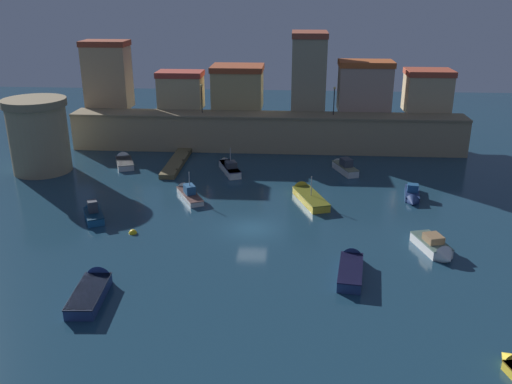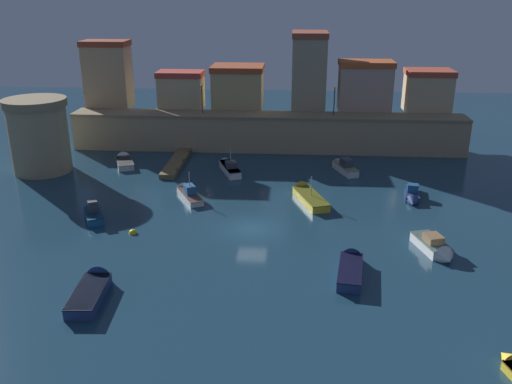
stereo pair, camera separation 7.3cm
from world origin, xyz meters
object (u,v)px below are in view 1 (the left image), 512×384
Objects in this scene: moored_boat_3 at (343,166)px; moored_boat_9 at (124,161)px; moored_boat_4 at (307,195)px; moored_boat_1 at (436,248)px; moored_boat_8 at (412,195)px; moored_boat_5 at (351,266)px; moored_boat_7 at (94,287)px; moored_boat_6 at (93,213)px; moored_boat_0 at (187,192)px; moored_boat_2 at (228,167)px; fortress_tower at (39,135)px; quay_lamp_1 at (334,96)px; quay_lamp_0 at (202,94)px; mooring_buoy_0 at (133,233)px.

moored_boat_3 is 1.02× the size of moored_boat_9.
moored_boat_1 is at bearing -157.90° from moored_boat_4.
moored_boat_5 is at bearing -15.98° from moored_boat_8.
moored_boat_4 is 23.53m from moored_boat_7.
moored_boat_6 is (-19.01, -6.06, 0.09)m from moored_boat_4.
moored_boat_5 is 1.43× the size of moored_boat_6.
moored_boat_8 is at bearing -127.97° from moored_boat_9.
moored_boat_7 is at bearing 144.00° from moored_boat_0.
moored_boat_2 reaches higher than moored_boat_8.
moored_boat_5 is (32.09, -20.77, -3.68)m from fortress_tower.
quay_lamp_1 is 0.57× the size of moored_boat_0.
quay_lamp_0 is 0.69× the size of moored_boat_8.
quay_lamp_1 is at bearing 176.76° from moored_boat_1.
quay_lamp_0 is at bearing -71.17° from moored_boat_9.
quay_lamp_0 is 35.82m from moored_boat_7.
moored_boat_7 is at bearing 125.28° from moored_boat_3.
quay_lamp_1 is 0.68× the size of moored_boat_1.
moored_boat_6 is at bearing 88.42° from moored_boat_4.
fortress_tower is at bearing -88.51° from moored_boat_8.
mooring_buoy_0 is at bearing -150.77° from moored_boat_6.
fortress_tower is at bearing -130.29° from moored_boat_1.
quay_lamp_0 is at bearing -156.99° from moored_boat_1.
moored_boat_0 reaches higher than moored_boat_4.
fortress_tower is at bearing 58.24° from moored_boat_4.
moored_boat_2 is at bearing -48.54° from moored_boat_0.
mooring_buoy_0 is at bearing -93.98° from quay_lamp_0.
moored_boat_6 is 0.83× the size of moored_boat_8.
moored_boat_3 is at bearing -24.78° from quay_lamp_0.
moored_boat_4 is at bearing -101.46° from quay_lamp_1.
moored_boat_3 is 25.16m from moored_boat_9.
quay_lamp_0 is 12.61m from moored_boat_9.
moored_boat_3 is 10.20m from moored_boat_8.
moored_boat_5 is at bearing -173.50° from moored_boat_2.
fortress_tower is at bearing 89.69° from moored_boat_9.
moored_boat_2 reaches higher than moored_boat_5.
moored_boat_8 is (24.72, 19.11, -0.06)m from moored_boat_7.
moored_boat_7 is (-17.47, -4.21, -0.01)m from moored_boat_5.
moored_boat_4 is at bearing -116.96° from moored_boat_0.
moored_boat_5 is at bearing -90.82° from quay_lamp_1.
moored_boat_8 is 7.65× the size of mooring_buoy_0.
mooring_buoy_0 is at bearing -110.68° from moored_boat_1.
mooring_buoy_0 is (14.57, -15.51, -4.11)m from fortress_tower.
moored_boat_1 reaches higher than moored_boat_8.
mooring_buoy_0 is at bearing 81.07° from moored_boat_5.
mooring_buoy_0 is at bearing 113.29° from moored_boat_3.
moored_boat_4 is (8.58, -7.93, -0.10)m from moored_boat_2.
quay_lamp_1 is 40.00m from moored_boat_7.
moored_boat_9 is (-23.91, 23.98, -0.07)m from moored_boat_5.
quay_lamp_0 reaches higher than moored_boat_0.
moored_boat_5 is 9.13× the size of mooring_buoy_0.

